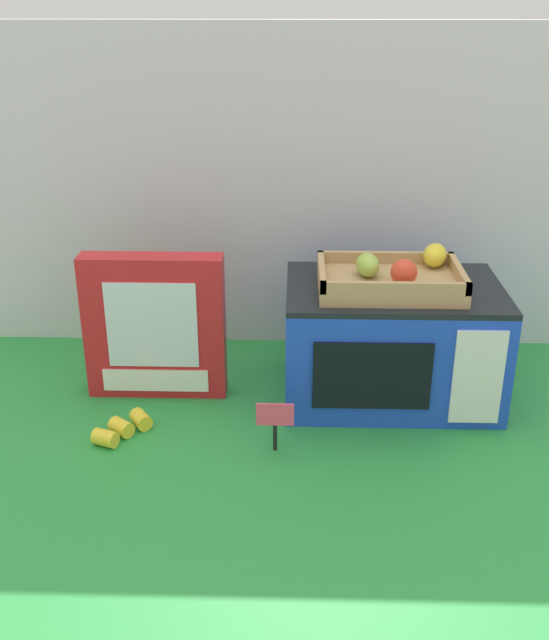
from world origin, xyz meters
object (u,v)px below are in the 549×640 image
(food_groups_crate, at_px, (394,278))
(cookie_set_box, at_px, (156,327))
(loose_toy_banana, at_px, (124,428))
(toy_microwave, at_px, (392,341))
(price_sign, at_px, (276,419))

(food_groups_crate, distance_m, cookie_set_box, 0.50)
(cookie_set_box, relative_size, loose_toy_banana, 2.58)
(toy_microwave, height_order, loose_toy_banana, toy_microwave)
(food_groups_crate, bearing_deg, toy_microwave, 64.87)
(cookie_set_box, bearing_deg, food_groups_crate, -1.13)
(toy_microwave, relative_size, price_sign, 4.38)
(toy_microwave, bearing_deg, food_groups_crate, -115.13)
(food_groups_crate, xyz_separation_m, price_sign, (-0.23, -0.21, -0.20))
(toy_microwave, xyz_separation_m, price_sign, (-0.24, -0.23, -0.06))
(food_groups_crate, height_order, loose_toy_banana, food_groups_crate)
(food_groups_crate, height_order, price_sign, food_groups_crate)
(price_sign, distance_m, loose_toy_banana, 0.30)
(cookie_set_box, height_order, price_sign, cookie_set_box)
(food_groups_crate, relative_size, loose_toy_banana, 2.36)
(food_groups_crate, distance_m, loose_toy_banana, 0.61)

